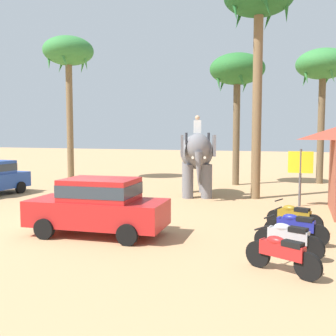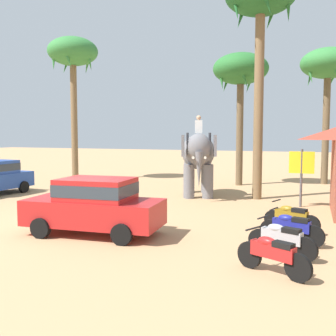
{
  "view_description": "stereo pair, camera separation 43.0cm",
  "coord_description": "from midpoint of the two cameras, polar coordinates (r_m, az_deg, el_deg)",
  "views": [
    {
      "loc": [
        7.12,
        -10.59,
        3.01
      ],
      "look_at": [
        1.29,
        4.79,
        1.6
      ],
      "focal_mm": 42.3,
      "sensor_mm": 36.0,
      "label": 1
    },
    {
      "loc": [
        7.52,
        -10.43,
        3.01
      ],
      "look_at": [
        1.29,
        4.79,
        1.6
      ],
      "focal_mm": 42.3,
      "sensor_mm": 36.0,
      "label": 2
    }
  ],
  "objects": [
    {
      "name": "ground_plane",
      "position": [
        13.16,
        -13.88,
        -8.48
      ],
      "size": [
        120.0,
        120.0,
        0.0
      ],
      "primitive_type": "plane",
      "color": "tan"
    },
    {
      "name": "car_sedan_foreground",
      "position": [
        12.04,
        -11.01,
        -5.15
      ],
      "size": [
        4.25,
        2.18,
        1.7
      ],
      "color": "red",
      "rests_on": "ground"
    },
    {
      "name": "palm_tree_behind_elephant",
      "position": [
        23.94,
        9.42,
        13.41
      ],
      "size": [
        3.2,
        3.2,
        7.68
      ],
      "color": "brown",
      "rests_on": "ground"
    },
    {
      "name": "motorcycle_fourth_in_row",
      "position": [
        12.92,
        16.78,
        -6.68
      ],
      "size": [
        1.73,
        0.78,
        0.94
      ],
      "color": "black",
      "rests_on": "ground"
    },
    {
      "name": "palm_tree_near_hut",
      "position": [
        26.03,
        20.98,
        13.33
      ],
      "size": [
        3.2,
        3.2,
        8.1
      ],
      "color": "brown",
      "rests_on": "ground"
    },
    {
      "name": "motorcycle_mid_row",
      "position": [
        11.52,
        16.88,
        -8.09
      ],
      "size": [
        1.77,
        0.67,
        0.94
      ],
      "color": "black",
      "rests_on": "ground"
    },
    {
      "name": "motorcycle_nearest_camera",
      "position": [
        9.0,
        14.73,
        -11.71
      ],
      "size": [
        1.67,
        0.9,
        0.94
      ],
      "color": "black",
      "rests_on": "ground"
    },
    {
      "name": "elephant_with_mahout",
      "position": [
        19.19,
        3.52,
        1.85
      ],
      "size": [
        2.63,
        4.01,
        3.88
      ],
      "color": "slate",
      "rests_on": "ground"
    },
    {
      "name": "palm_tree_left_of_road",
      "position": [
        27.02,
        -14.61,
        15.37
      ],
      "size": [
        3.2,
        3.2,
        9.21
      ],
      "color": "brown",
      "rests_on": "ground"
    },
    {
      "name": "palm_tree_far_back",
      "position": [
        19.66,
        12.31,
        22.06
      ],
      "size": [
        3.2,
        3.2,
        10.14
      ],
      "color": "brown",
      "rests_on": "ground"
    },
    {
      "name": "signboard_yellow",
      "position": [
        17.24,
        17.88,
        0.26
      ],
      "size": [
        1.0,
        0.1,
        2.4
      ],
      "color": "#4C4C51",
      "rests_on": "ground"
    },
    {
      "name": "motorcycle_second_in_row",
      "position": [
        10.28,
        15.74,
        -9.63
      ],
      "size": [
        1.73,
        0.78,
        0.94
      ],
      "color": "black",
      "rests_on": "ground"
    }
  ]
}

